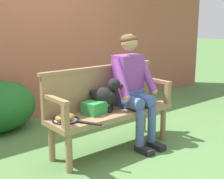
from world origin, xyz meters
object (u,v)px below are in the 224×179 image
object	(u,v)px
tennis_racket	(68,120)
baseball_glove	(65,117)
person_seated	(132,85)
sports_bag	(96,107)
garden_bench	(112,116)
dog_on_bench	(106,95)

from	to	relation	value
tennis_racket	baseball_glove	xyz separation A→B (m)	(-0.03, 0.01, 0.04)
person_seated	sports_bag	size ratio (longest dim) A/B	4.82
garden_bench	person_seated	size ratio (longest dim) A/B	1.17
dog_on_bench	baseball_glove	xyz separation A→B (m)	(-0.56, -0.02, -0.15)
person_seated	baseball_glove	size ratio (longest dim) A/B	6.13
person_seated	baseball_glove	xyz separation A→B (m)	(-0.94, 0.01, -0.22)
garden_bench	tennis_racket	bearing A→B (deg)	-179.36
garden_bench	person_seated	xyz separation A→B (m)	(0.31, -0.01, 0.34)
dog_on_bench	tennis_racket	world-z (taller)	dog_on_bench
dog_on_bench	sports_bag	bearing A→B (deg)	175.05
tennis_racket	baseball_glove	distance (m)	0.05
dog_on_bench	sports_bag	xyz separation A→B (m)	(-0.14, 0.01, -0.12)
dog_on_bench	sports_bag	size ratio (longest dim) A/B	1.39
dog_on_bench	baseball_glove	distance (m)	0.58
dog_on_bench	garden_bench	bearing A→B (deg)	-15.68
person_seated	dog_on_bench	world-z (taller)	person_seated
person_seated	baseball_glove	bearing A→B (deg)	179.14
garden_bench	tennis_racket	world-z (taller)	tennis_racket
baseball_glove	sports_bag	size ratio (longest dim) A/B	0.79
tennis_racket	sports_bag	bearing A→B (deg)	5.72
garden_bench	dog_on_bench	distance (m)	0.27
person_seated	tennis_racket	xyz separation A→B (m)	(-0.91, 0.00, -0.26)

